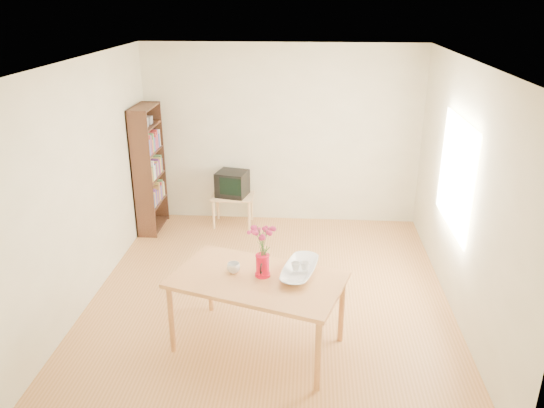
# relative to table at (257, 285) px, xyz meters

# --- Properties ---
(room) EXTENTS (4.50, 4.50, 4.50)m
(room) POSITION_rel_table_xyz_m (0.08, 0.95, 0.62)
(room) COLOR #AD723D
(room) RESTS_ON ground
(table) EXTENTS (1.76, 1.33, 0.75)m
(table) POSITION_rel_table_xyz_m (0.00, 0.00, 0.00)
(table) COLOR #C37C43
(table) RESTS_ON ground
(tv_stand) EXTENTS (0.60, 0.45, 0.46)m
(tv_stand) POSITION_rel_table_xyz_m (-0.65, 2.91, -0.29)
(tv_stand) COLOR #D9B07A
(tv_stand) RESTS_ON ground
(bookshelf) EXTENTS (0.28, 0.70, 1.80)m
(bookshelf) POSITION_rel_table_xyz_m (-1.80, 2.69, 0.16)
(bookshelf) COLOR #321A10
(bookshelf) RESTS_ON ground
(pitcher) EXTENTS (0.14, 0.22, 0.22)m
(pitcher) POSITION_rel_table_xyz_m (0.04, 0.05, 0.17)
(pitcher) COLOR red
(pitcher) RESTS_ON table
(flowers) EXTENTS (0.25, 0.25, 0.35)m
(flowers) POSITION_rel_table_xyz_m (0.05, 0.05, 0.45)
(flowers) COLOR #BF2D64
(flowers) RESTS_ON pitcher
(mug) EXTENTS (0.16, 0.16, 0.10)m
(mug) POSITION_rel_table_xyz_m (-0.23, 0.09, 0.12)
(mug) COLOR white
(mug) RESTS_ON table
(bowl) EXTENTS (0.52, 0.52, 0.41)m
(bowl) POSITION_rel_table_xyz_m (0.39, 0.12, 0.28)
(bowl) COLOR white
(bowl) RESTS_ON table
(teacup_a) EXTENTS (0.10, 0.10, 0.07)m
(teacup_a) POSITION_rel_table_xyz_m (0.35, 0.12, 0.23)
(teacup_a) COLOR white
(teacup_a) RESTS_ON bowl
(teacup_b) EXTENTS (0.09, 0.09, 0.06)m
(teacup_b) POSITION_rel_table_xyz_m (0.43, 0.14, 0.23)
(teacup_b) COLOR white
(teacup_b) RESTS_ON bowl
(television) EXTENTS (0.49, 0.47, 0.36)m
(television) POSITION_rel_table_xyz_m (-0.65, 2.92, -0.03)
(television) COLOR black
(television) RESTS_ON tv_stand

